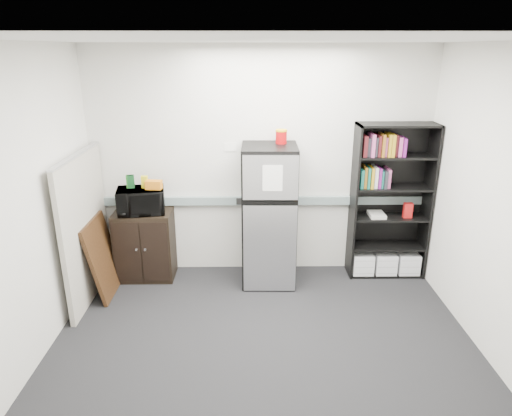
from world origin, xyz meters
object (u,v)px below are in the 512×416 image
Objects in this scene: bookshelf at (390,203)px; cabinet at (145,245)px; microwave at (141,201)px; refrigerator at (269,216)px; cubicle_partition at (85,228)px.

cabinet is (-2.91, -0.06, -0.49)m from bookshelf.
refrigerator reaches higher than microwave.
bookshelf is 1.14× the size of cubicle_partition.
cubicle_partition is (-3.43, -0.49, -0.10)m from bookshelf.
cubicle_partition is at bearing -171.94° from bookshelf.
bookshelf reaches higher than refrigerator.
cabinet is 1.53m from refrigerator.
microwave is at bearing -90.00° from cabinet.
refrigerator is (-1.43, -0.14, -0.10)m from bookshelf.
cubicle_partition is at bearing -169.23° from refrigerator.
refrigerator is (1.99, 0.34, 0.00)m from cubicle_partition.
cabinet is 1.59× the size of microwave.
microwave is at bearing 37.91° from cubicle_partition.
cubicle_partition is 0.99× the size of refrigerator.
bookshelf reaches higher than cabinet.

